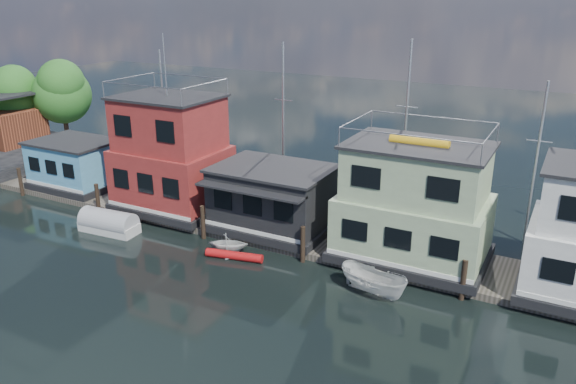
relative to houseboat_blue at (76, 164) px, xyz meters
The scene contains 13 objects.
ground 21.75m from the houseboat_blue, 33.69° to the right, with size 160.00×160.00×0.00m, color black.
dock 18.11m from the houseboat_blue, ahead, with size 48.00×5.00×0.40m, color #595147.
houseboat_blue is the anchor object (origin of this frame).
houseboat_red 9.69m from the houseboat_blue, ahead, with size 7.40×5.90×11.86m.
houseboat_dark 17.50m from the houseboat_blue, ahead, with size 7.40×6.10×4.06m.
houseboat_green 26.53m from the houseboat_blue, ahead, with size 8.40×5.90×7.03m.
pilings 17.92m from the houseboat_blue, ahead, with size 42.28×0.28×2.20m.
background_masts 23.77m from the houseboat_blue, 14.77° to the left, with size 36.40×0.16×12.00m.
shore 13.32m from the houseboat_blue, 163.07° to the left, with size 12.40×15.72×8.24m.
motorboat 26.32m from the houseboat_blue, ahead, with size 1.47×3.90×1.51m, color silver.
red_kayak 17.99m from the houseboat_blue, 14.23° to the right, with size 0.51×0.51×3.45m, color #AF1213.
dinghy_white 17.03m from the houseboat_blue, 12.96° to the right, with size 2.03×2.36×1.24m, color silver.
tarp_runabout 9.45m from the houseboat_blue, 31.16° to the right, with size 4.05×1.87×1.60m.
Camera 1 is at (15.92, -16.99, 14.70)m, focal length 35.00 mm.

